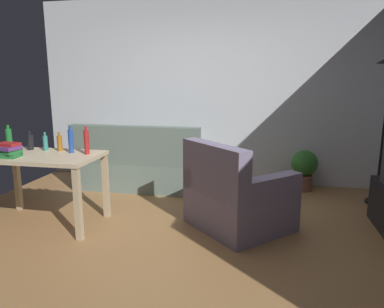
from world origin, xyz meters
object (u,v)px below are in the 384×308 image
at_px(couch, 141,166).
at_px(bottle_tall, 45,143).
at_px(book_stack, 7,150).
at_px(bottle_amber, 60,143).
at_px(armchair, 236,198).
at_px(bottle_dark, 30,142).
at_px(bottle_green, 9,139).
at_px(desk, 42,165).
at_px(potted_plant, 304,167).
at_px(bottle_red, 87,142).
at_px(bottle_blue, 71,141).

relative_size(couch, bottle_tall, 8.87).
bearing_deg(book_stack, bottle_amber, 49.80).
bearing_deg(armchair, bottle_dark, 47.15).
distance_m(bottle_amber, book_stack, 0.52).
xyz_separation_m(bottle_green, book_stack, (0.22, -0.31, -0.05)).
height_order(desk, potted_plant, desk).
distance_m(desk, bottle_dark, 0.39).
bearing_deg(armchair, potted_plant, -73.94).
distance_m(potted_plant, bottle_tall, 3.35).
height_order(desk, book_stack, book_stack).
bearing_deg(bottle_green, desk, -14.52).
bearing_deg(desk, bottle_red, 13.76).
height_order(potted_plant, bottle_tall, bottle_tall).
height_order(potted_plant, bottle_amber, bottle_amber).
distance_m(couch, book_stack, 1.92).
distance_m(couch, bottle_green, 1.80).
bearing_deg(armchair, bottle_green, 48.93).
bearing_deg(couch, bottle_tall, 63.58).
bearing_deg(bottle_amber, bottle_red, -14.43).
distance_m(desk, bottle_blue, 0.39).
bearing_deg(bottle_green, bottle_tall, 12.03).
distance_m(couch, bottle_dark, 1.61).
relative_size(bottle_green, bottle_amber, 1.35).
distance_m(desk, armchair, 2.06).
xyz_separation_m(bottle_amber, bottle_blue, (0.17, -0.06, 0.04)).
distance_m(bottle_blue, book_stack, 0.61).
bearing_deg(bottle_tall, desk, -68.91).
bearing_deg(armchair, bottle_blue, 49.69).
relative_size(potted_plant, bottle_dark, 2.73).
relative_size(bottle_tall, bottle_red, 0.69).
relative_size(couch, bottle_green, 6.43).
distance_m(bottle_amber, bottle_red, 0.39).
height_order(desk, bottle_amber, bottle_amber).
distance_m(armchair, bottle_amber, 1.99).
height_order(armchair, bottle_red, bottle_red).
relative_size(bottle_amber, book_stack, 0.73).
bearing_deg(book_stack, armchair, 12.22).
relative_size(couch, bottle_blue, 6.27).
bearing_deg(bottle_amber, armchair, 2.68).
bearing_deg(bottle_blue, bottle_red, -9.71).
distance_m(couch, bottle_amber, 1.46).
bearing_deg(bottle_tall, armchair, 2.71).
bearing_deg(book_stack, bottle_red, 23.15).
distance_m(bottle_amber, bottle_blue, 0.19).
bearing_deg(bottle_amber, bottle_dark, -179.03).
bearing_deg(bottle_dark, bottle_green, -156.31).
relative_size(armchair, bottle_tall, 6.04).
distance_m(couch, bottle_red, 1.49).
distance_m(bottle_tall, bottle_blue, 0.35).
xyz_separation_m(desk, bottle_dark, (-0.27, 0.21, 0.20)).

